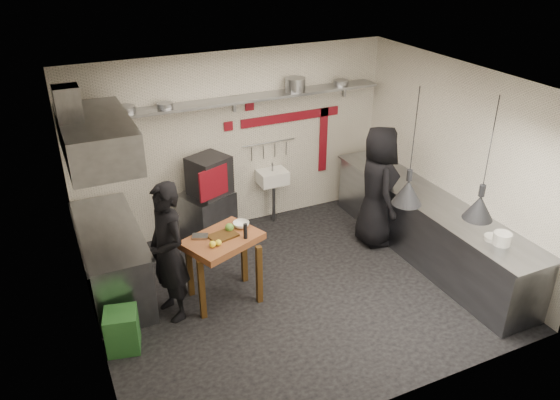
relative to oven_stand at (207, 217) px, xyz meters
name	(u,v)px	position (x,y,z in m)	size (l,w,h in m)	color
floor	(294,291)	(0.62, -1.76, -0.40)	(5.00, 5.00, 0.00)	black
ceiling	(297,85)	(0.62, -1.76, 2.40)	(5.00, 5.00, 0.00)	silver
wall_back	(235,142)	(0.62, 0.34, 1.00)	(5.00, 0.04, 2.80)	silver
wall_front	(398,290)	(0.62, -3.86, 1.00)	(5.00, 0.04, 2.80)	silver
wall_left	(84,242)	(-1.88, -1.76, 1.00)	(0.04, 4.20, 2.80)	silver
wall_right	(455,164)	(3.12, -1.76, 1.00)	(0.04, 4.20, 2.80)	silver
red_band_horiz	(291,117)	(1.57, 0.32, 1.28)	(1.70, 0.02, 0.14)	maroon
red_band_vert	(323,140)	(2.17, 0.32, 0.80)	(0.14, 0.02, 1.10)	maroon
red_tile_a	(250,106)	(0.87, 0.32, 1.55)	(0.14, 0.02, 0.14)	maroon
red_tile_b	(228,126)	(0.52, 0.32, 1.28)	(0.14, 0.02, 0.14)	maroon
back_shelf	(237,100)	(0.62, 0.16, 1.72)	(4.60, 0.34, 0.04)	slate
shelf_bracket_left	(102,121)	(-1.28, 0.31, 1.62)	(0.04, 0.06, 0.24)	slate
shelf_bracket_mid	(234,104)	(0.62, 0.31, 1.62)	(0.04, 0.06, 0.24)	slate
shelf_bracket_right	(344,89)	(2.52, 0.31, 1.62)	(0.04, 0.06, 0.24)	slate
pan_far_left	(126,109)	(-0.97, 0.16, 1.79)	(0.25, 0.25, 0.09)	slate
pan_mid_left	(165,105)	(-0.45, 0.16, 1.78)	(0.22, 0.22, 0.07)	slate
stock_pot	(295,84)	(1.55, 0.16, 1.84)	(0.31, 0.31, 0.20)	slate
pan_right	(341,83)	(2.36, 0.16, 1.78)	(0.24, 0.24, 0.08)	slate
oven_stand	(207,217)	(0.00, 0.00, 0.00)	(0.68, 0.62, 0.80)	slate
combi_oven	(209,175)	(0.07, -0.01, 0.69)	(0.53, 0.49, 0.58)	black
oven_door	(213,183)	(0.04, -0.28, 0.69)	(0.52, 0.03, 0.46)	maroon
oven_glass	(214,182)	(0.06, -0.26, 0.69)	(0.35, 0.02, 0.34)	black
hand_sink	(272,177)	(1.17, 0.16, 0.38)	(0.46, 0.34, 0.22)	white
sink_tap	(272,167)	(1.17, 0.16, 0.56)	(0.03, 0.03, 0.14)	slate
sink_drain	(274,203)	(1.17, 0.12, -0.06)	(0.06, 0.06, 0.66)	slate
utensil_rail	(269,143)	(1.17, 0.30, 0.92)	(0.02, 0.02, 0.90)	slate
counter_right	(427,228)	(2.77, -1.76, 0.05)	(0.70, 3.80, 0.90)	slate
counter_right_top	(431,199)	(2.77, -1.76, 0.52)	(0.76, 3.90, 0.03)	slate
plate_stack	(502,239)	(2.74, -3.10, 0.61)	(0.22, 0.22, 0.15)	white
small_bowl_right	(493,238)	(2.72, -2.98, 0.56)	(0.21, 0.21, 0.05)	white
counter_left	(113,261)	(-1.53, -0.71, 0.05)	(0.70, 1.90, 0.90)	slate
counter_left_top	(108,230)	(-1.53, -0.71, 0.52)	(0.76, 2.00, 0.03)	slate
extractor_hood	(97,138)	(-1.48, -0.71, 1.75)	(0.78, 1.60, 0.50)	slate
hood_duct	(69,108)	(-1.73, -0.71, 2.15)	(0.28, 0.28, 0.50)	slate
green_bin	(122,331)	(-1.66, -1.91, -0.15)	(0.36, 0.36, 0.50)	#245C26
prep_table	(224,268)	(-0.27, -1.50, 0.06)	(0.92, 0.64, 0.92)	brown
cutting_board	(223,236)	(-0.25, -1.49, 0.53)	(0.34, 0.24, 0.03)	#482D12
pepper_mill	(245,231)	(-0.01, -1.65, 0.62)	(0.05, 0.05, 0.20)	black
lemon_a	(213,244)	(-0.45, -1.67, 0.56)	(0.08, 0.08, 0.08)	yellow
lemon_b	(218,243)	(-0.37, -1.67, 0.56)	(0.08, 0.08, 0.08)	yellow
veg_ball	(229,227)	(-0.13, -1.39, 0.57)	(0.11, 0.11, 0.11)	#5F9733
steel_tray	(200,236)	(-0.52, -1.39, 0.54)	(0.20, 0.13, 0.03)	slate
bowl	(241,225)	(0.04, -1.36, 0.55)	(0.21, 0.21, 0.07)	white
heat_lamp_near	(413,148)	(1.83, -2.37, 1.67)	(0.37, 0.37, 1.46)	black
heat_lamp_far	(488,160)	(2.36, -3.01, 1.66)	(0.35, 0.35, 1.48)	black
chef_left	(168,253)	(-0.96, -1.53, 0.50)	(0.65, 0.43, 1.80)	black
chef_right	(378,186)	(2.31, -1.10, 0.53)	(0.91, 0.59, 1.86)	black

